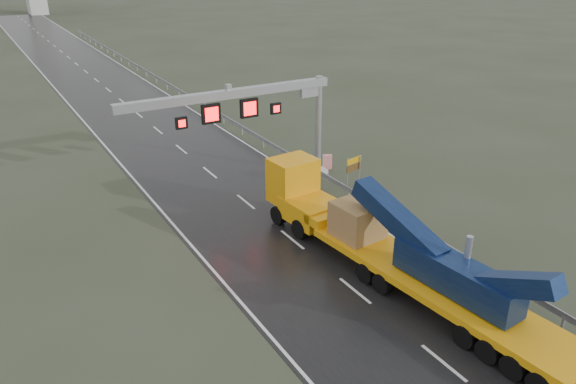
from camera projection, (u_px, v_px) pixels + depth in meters
ground at (410, 336)px, 24.28m from camera, size 400.00×400.00×0.00m
road at (139, 115)px, 55.86m from camera, size 11.00×200.00×0.02m
guardrail at (237, 124)px, 50.50m from camera, size 0.20×140.00×1.40m
sign_gantry at (258, 108)px, 37.19m from camera, size 14.90×1.20×7.42m
heavy_haul_truck at (374, 236)px, 28.84m from camera, size 4.63×20.08×4.68m
exit_sign_pair at (354, 167)px, 38.00m from camera, size 1.40×0.39×2.45m
striped_barrier at (327, 162)px, 42.20m from camera, size 0.74×0.58×1.11m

